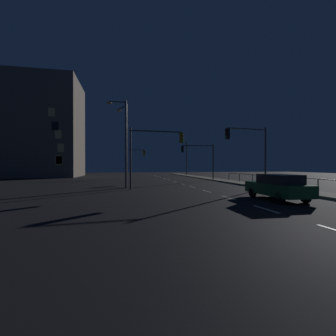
{
  "coord_description": "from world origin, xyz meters",
  "views": [
    {
      "loc": [
        -6.68,
        -4.86,
        2.06
      ],
      "look_at": [
        -0.46,
        27.3,
        1.82
      ],
      "focal_mm": 24.44,
      "sensor_mm": 36.0,
      "label": 1
    }
  ],
  "objects": [
    {
      "name": "ground_plane",
      "position": [
        0.0,
        17.5,
        0.0
      ],
      "size": [
        112.0,
        112.0,
        0.0
      ],
      "primitive_type": "plane",
      "color": "black",
      "rests_on": "ground"
    },
    {
      "name": "street_lamp_mid_block",
      "position": [
        6.64,
        43.71,
        4.6
      ],
      "size": [
        1.97,
        0.99,
        7.41
      ],
      "color": "#38383D",
      "rests_on": "sidewalk_right"
    },
    {
      "name": "street_lamp_corner",
      "position": [
        -6.75,
        17.11,
        4.89
      ],
      "size": [
        1.93,
        0.36,
        8.27
      ],
      "color": "#4C4C51",
      "rests_on": "ground"
    },
    {
      "name": "building_distant",
      "position": [
        -25.31,
        44.42,
        9.52
      ],
      "size": [
        19.64,
        12.51,
        19.05
      ],
      "color": "#6B6056",
      "rests_on": "ground"
    },
    {
      "name": "traffic_light_far_center",
      "position": [
        4.12,
        27.17,
        3.86
      ],
      "size": [
        4.93,
        0.57,
        5.2
      ],
      "color": "#2D3033",
      "rests_on": "sidewalk_right"
    },
    {
      "name": "traffic_light_mid_left",
      "position": [
        -4.84,
        35.89,
        3.67
      ],
      "size": [
        3.53,
        0.58,
        5.23
      ],
      "color": "#38383D",
      "rests_on": "ground"
    },
    {
      "name": "traffic_light_mid_right",
      "position": [
        4.52,
        14.22,
        4.09
      ],
      "size": [
        4.33,
        0.64,
        5.58
      ],
      "color": "#4C4C51",
      "rests_on": "sidewalk_right"
    },
    {
      "name": "lane_markings_center",
      "position": [
        0.0,
        21.0,
        0.01
      ],
      "size": [
        0.14,
        50.0,
        0.01
      ],
      "color": "silver",
      "rests_on": "ground"
    },
    {
      "name": "barrier_fence",
      "position": [
        7.91,
        11.6,
        0.88
      ],
      "size": [
        0.09,
        27.29,
        0.98
      ],
      "color": "#59595E",
      "rests_on": "sidewalk_right"
    },
    {
      "name": "traffic_light_near_left",
      "position": [
        -3.94,
        15.75,
        3.93
      ],
      "size": [
        5.01,
        0.44,
        5.5
      ],
      "color": "#4C4C51",
      "rests_on": "ground"
    },
    {
      "name": "street_lamp_median",
      "position": [
        -6.57,
        17.76,
        4.81
      ],
      "size": [
        1.15,
        1.95,
        8.06
      ],
      "color": "#38383D",
      "rests_on": "ground"
    },
    {
      "name": "car",
      "position": [
        2.56,
        7.58,
        0.82
      ],
      "size": [
        1.89,
        4.43,
        1.57
      ],
      "color": "#14592D",
      "rests_on": "ground"
    },
    {
      "name": "lane_edge_line",
      "position": [
        5.56,
        22.5,
        0.01
      ],
      "size": [
        0.14,
        53.0,
        0.01
      ],
      "color": "silver",
      "rests_on": "ground"
    },
    {
      "name": "sidewalk_right",
      "position": [
        6.93,
        17.5,
        0.07
      ],
      "size": [
        2.25,
        77.0,
        0.14
      ],
      "primitive_type": "cube",
      "color": "gray",
      "rests_on": "ground"
    }
  ]
}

